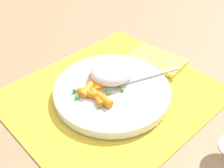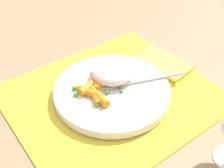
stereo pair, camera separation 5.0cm
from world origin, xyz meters
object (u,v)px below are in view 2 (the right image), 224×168
(plate, at_px, (112,91))
(rice_mound, at_px, (114,71))
(carrot_portion, at_px, (94,88))
(napkin, at_px, (163,62))
(fork, at_px, (128,83))

(plate, height_order, rice_mound, rice_mound)
(carrot_portion, bearing_deg, napkin, -179.49)
(plate, distance_m, rice_mound, 0.04)
(rice_mound, distance_m, fork, 0.04)
(rice_mound, xyz_separation_m, fork, (-0.01, 0.04, -0.02))
(carrot_portion, relative_size, fork, 0.48)
(fork, xyz_separation_m, napkin, (-0.13, -0.03, -0.02))
(rice_mound, height_order, carrot_portion, rice_mound)
(rice_mound, distance_m, napkin, 0.15)
(napkin, bearing_deg, rice_mound, -3.33)
(napkin, bearing_deg, fork, 12.04)
(fork, bearing_deg, napkin, -167.96)
(rice_mound, xyz_separation_m, carrot_portion, (0.06, 0.01, -0.01))
(napkin, bearing_deg, carrot_portion, 0.51)
(plate, relative_size, rice_mound, 2.56)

